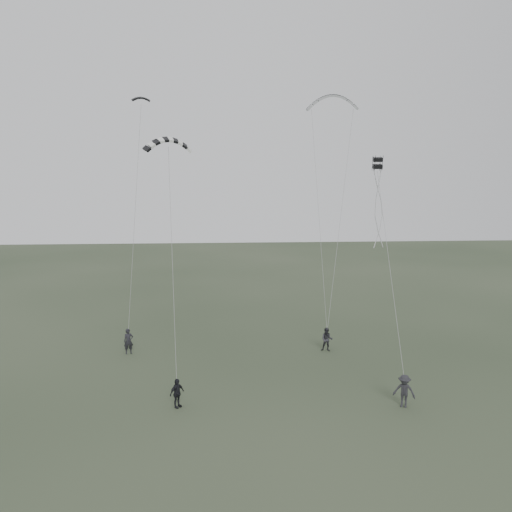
{
  "coord_description": "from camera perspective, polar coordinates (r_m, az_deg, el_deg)",
  "views": [
    {
      "loc": [
        -1.75,
        -26.99,
        12.05
      ],
      "look_at": [
        0.52,
        5.01,
        7.18
      ],
      "focal_mm": 35.0,
      "sensor_mm": 36.0,
      "label": 1
    }
  ],
  "objects": [
    {
      "name": "kite_box",
      "position": [
        33.29,
        13.72,
        10.28
      ],
      "size": [
        0.68,
        0.77,
        0.78
      ],
      "primitive_type": null,
      "rotation": [
        0.16,
        0.0,
        -0.15
      ],
      "color": "black",
      "rests_on": "flyer_far"
    },
    {
      "name": "ground",
      "position": [
        29.61,
        -0.33,
        -15.39
      ],
      "size": [
        140.0,
        140.0,
        0.0
      ],
      "primitive_type": "plane",
      "color": "#2B3724",
      "rests_on": "ground"
    },
    {
      "name": "kite_pale_large",
      "position": [
        40.02,
        8.75,
        17.63
      ],
      "size": [
        4.07,
        1.83,
        1.74
      ],
      "primitive_type": null,
      "rotation": [
        0.16,
        0.0,
        -0.18
      ],
      "color": "#9B9DA0",
      "rests_on": "flyer_right"
    },
    {
      "name": "flyer_center",
      "position": [
        27.96,
        -9.02,
        -15.22
      ],
      "size": [
        0.93,
        0.94,
        1.6
      ],
      "primitive_type": "imported",
      "rotation": [
        0.0,
        0.0,
        0.8
      ],
      "color": "black",
      "rests_on": "ground"
    },
    {
      "name": "flyer_left",
      "position": [
        36.56,
        -14.36,
        -9.42
      ],
      "size": [
        0.76,
        0.61,
        1.79
      ],
      "primitive_type": "imported",
      "rotation": [
        0.0,
        0.0,
        0.32
      ],
      "color": "black",
      "rests_on": "ground"
    },
    {
      "name": "kite_dark_small",
      "position": [
        38.19,
        -13.01,
        17.2
      ],
      "size": [
        1.36,
        0.79,
        0.55
      ],
      "primitive_type": null,
      "rotation": [
        0.32,
        0.0,
        0.24
      ],
      "color": "black",
      "rests_on": "flyer_left"
    },
    {
      "name": "flyer_far",
      "position": [
        28.76,
        16.58,
        -14.57
      ],
      "size": [
        1.34,
        1.14,
        1.8
      ],
      "primitive_type": "imported",
      "rotation": [
        0.0,
        0.0,
        -0.49
      ],
      "color": "#232327",
      "rests_on": "ground"
    },
    {
      "name": "flyer_right",
      "position": [
        36.34,
        8.11,
        -9.43
      ],
      "size": [
        0.97,
        0.85,
        1.69
      ],
      "primitive_type": "imported",
      "rotation": [
        0.0,
        0.0,
        -0.3
      ],
      "color": "#27272C",
      "rests_on": "ground"
    },
    {
      "name": "kite_striped",
      "position": [
        30.55,
        -10.01,
        12.99
      ],
      "size": [
        2.97,
        1.8,
        1.29
      ],
      "primitive_type": null,
      "rotation": [
        0.36,
        0.0,
        0.29
      ],
      "color": "black",
      "rests_on": "flyer_center"
    }
  ]
}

